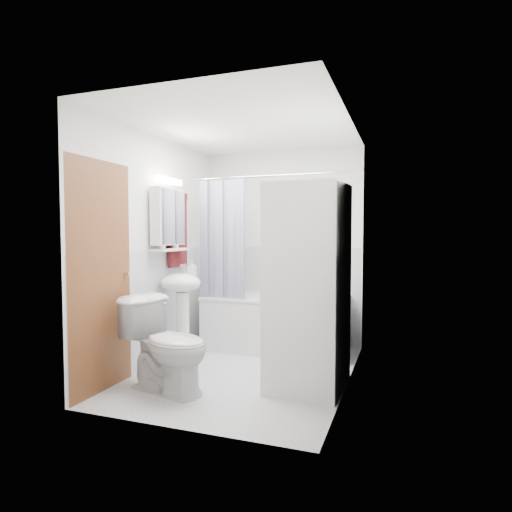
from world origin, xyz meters
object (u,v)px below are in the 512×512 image
(bathtub, at_px, (276,320))
(sink, at_px, (181,297))
(toilet, at_px, (168,346))
(washer_dryer, at_px, (307,287))

(bathtub, relative_size, sink, 1.59)
(sink, bearing_deg, toilet, -68.69)
(sink, height_order, toilet, sink)
(sink, bearing_deg, washer_dryer, -12.26)
(bathtub, xyz_separation_m, sink, (-0.80, -0.83, 0.35))
(bathtub, bearing_deg, washer_dryer, -61.16)
(sink, distance_m, toilet, 0.89)
(bathtub, height_order, washer_dryer, washer_dryer)
(toilet, bearing_deg, washer_dryer, -52.64)
(sink, relative_size, washer_dryer, 0.58)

